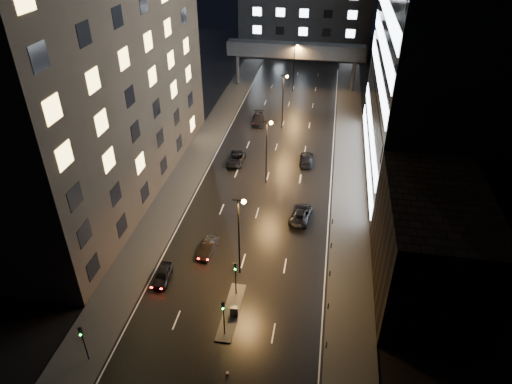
# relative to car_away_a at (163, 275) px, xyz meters

# --- Properties ---
(ground) EXTENTS (160.00, 160.00, 0.00)m
(ground) POSITION_rel_car_away_a_xyz_m (8.29, 34.60, -0.69)
(ground) COLOR black
(ground) RESTS_ON ground
(sidewalk_left) EXTENTS (5.00, 110.00, 0.15)m
(sidewalk_left) POSITION_rel_car_away_a_xyz_m (-4.21, 29.60, -0.62)
(sidewalk_left) COLOR #383533
(sidewalk_left) RESTS_ON ground
(sidewalk_right) EXTENTS (5.00, 110.00, 0.15)m
(sidewalk_right) POSITION_rel_car_away_a_xyz_m (20.79, 29.60, -0.62)
(sidewalk_right) COLOR #383533
(sidewalk_right) RESTS_ON ground
(building_left) EXTENTS (15.00, 48.00, 40.00)m
(building_left) POSITION_rel_car_away_a_xyz_m (-14.21, 18.60, 19.31)
(building_left) COLOR #2D2319
(building_left) RESTS_ON ground
(building_right_low) EXTENTS (10.00, 18.00, 12.00)m
(building_right_low) POSITION_rel_car_away_a_xyz_m (28.29, 3.60, 5.31)
(building_right_low) COLOR black
(building_right_low) RESTS_ON ground
(building_right_glass) EXTENTS (20.00, 36.00, 45.00)m
(building_right_glass) POSITION_rel_car_away_a_xyz_m (33.29, 30.60, 21.81)
(building_right_glass) COLOR black
(building_right_glass) RESTS_ON ground
(building_far) EXTENTS (34.00, 14.00, 25.00)m
(building_far) POSITION_rel_car_away_a_xyz_m (8.29, 92.60, 11.81)
(building_far) COLOR #333335
(building_far) RESTS_ON ground
(skybridge) EXTENTS (30.00, 3.00, 10.00)m
(skybridge) POSITION_rel_car_away_a_xyz_m (8.29, 64.60, 7.65)
(skybridge) COLOR #333335
(skybridge) RESTS_ON ground
(median_island) EXTENTS (1.60, 8.00, 0.15)m
(median_island) POSITION_rel_car_away_a_xyz_m (8.59, -3.40, -0.62)
(median_island) COLOR #383533
(median_island) RESTS_ON ground
(traffic_signal_near) EXTENTS (0.28, 0.34, 4.40)m
(traffic_signal_near) POSITION_rel_car_away_a_xyz_m (8.59, -0.91, 2.40)
(traffic_signal_near) COLOR black
(traffic_signal_near) RESTS_ON median_island
(traffic_signal_far) EXTENTS (0.28, 0.34, 4.40)m
(traffic_signal_far) POSITION_rel_car_away_a_xyz_m (8.59, -6.41, 2.40)
(traffic_signal_far) COLOR black
(traffic_signal_far) RESTS_ON median_island
(traffic_signal_corner) EXTENTS (0.28, 0.34, 4.40)m
(traffic_signal_corner) POSITION_rel_car_away_a_xyz_m (-3.21, -11.41, 2.25)
(traffic_signal_corner) COLOR black
(traffic_signal_corner) RESTS_ON ground
(bollard_row) EXTENTS (0.12, 25.12, 0.90)m
(bollard_row) POSITION_rel_car_away_a_xyz_m (18.49, 1.10, -0.24)
(bollard_row) COLOR black
(bollard_row) RESTS_ON ground
(streetlight_near) EXTENTS (1.45, 0.50, 10.15)m
(streetlight_near) POSITION_rel_car_away_a_xyz_m (8.45, 2.60, 5.81)
(streetlight_near) COLOR black
(streetlight_near) RESTS_ON ground
(streetlight_mid_a) EXTENTS (1.45, 0.50, 10.15)m
(streetlight_mid_a) POSITION_rel_car_away_a_xyz_m (8.45, 22.60, 5.81)
(streetlight_mid_a) COLOR black
(streetlight_mid_a) RESTS_ON ground
(streetlight_mid_b) EXTENTS (1.45, 0.50, 10.15)m
(streetlight_mid_b) POSITION_rel_car_away_a_xyz_m (8.45, 42.60, 5.81)
(streetlight_mid_b) COLOR black
(streetlight_mid_b) RESTS_ON ground
(streetlight_far) EXTENTS (1.45, 0.50, 10.15)m
(streetlight_far) POSITION_rel_car_away_a_xyz_m (8.45, 62.60, 5.81)
(streetlight_far) COLOR black
(streetlight_far) RESTS_ON ground
(car_away_a) EXTENTS (1.94, 4.18, 1.38)m
(car_away_a) POSITION_rel_car_away_a_xyz_m (0.00, 0.00, 0.00)
(car_away_a) COLOR black
(car_away_a) RESTS_ON ground
(car_away_b) EXTENTS (1.90, 4.45, 1.43)m
(car_away_b) POSITION_rel_car_away_a_xyz_m (3.75, 5.43, 0.02)
(car_away_b) COLOR black
(car_away_b) RESTS_ON ground
(car_away_c) EXTENTS (2.53, 5.41, 1.50)m
(car_away_c) POSITION_rel_car_away_a_xyz_m (2.54, 27.90, 0.06)
(car_away_c) COLOR black
(car_away_c) RESTS_ON ground
(car_away_d) EXTENTS (2.81, 5.60, 1.56)m
(car_away_d) POSITION_rel_car_away_a_xyz_m (3.55, 44.07, 0.09)
(car_away_d) COLOR black
(car_away_d) RESTS_ON ground
(car_toward_a) EXTENTS (3.08, 5.62, 1.49)m
(car_toward_a) POSITION_rel_car_away_a_xyz_m (14.29, 14.29, 0.05)
(car_toward_a) COLOR black
(car_toward_a) RESTS_ON ground
(car_toward_b) EXTENTS (2.35, 5.31, 1.52)m
(car_toward_b) POSITION_rel_car_away_a_xyz_m (13.83, 29.84, 0.07)
(car_toward_b) COLOR black
(car_toward_b) RESTS_ON ground
(utility_cabinet) EXTENTS (0.83, 0.58, 1.10)m
(utility_cabinet) POSITION_rel_car_away_a_xyz_m (8.99, -3.87, 0.01)
(utility_cabinet) COLOR #525254
(utility_cabinet) RESTS_ON median_island
(cone_a) EXTENTS (0.34, 0.34, 0.45)m
(cone_a) POSITION_rel_car_away_a_xyz_m (9.83, -10.74, -0.47)
(cone_a) COLOR #F4410C
(cone_a) RESTS_ON ground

